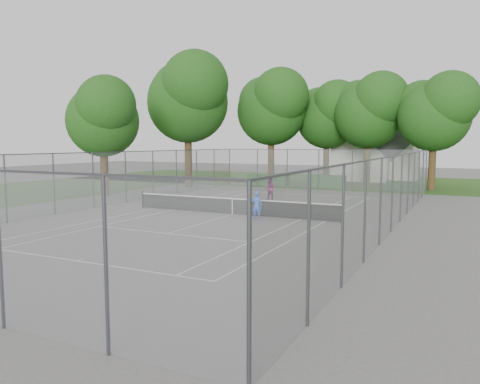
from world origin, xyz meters
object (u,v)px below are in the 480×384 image
at_px(woman_player, 270,188).
at_px(girl_player, 257,206).
at_px(house, 376,142).
at_px(tennis_net, 232,206).

bearing_deg(woman_player, girl_player, -60.87).
height_order(house, girl_player, house).
bearing_deg(house, girl_player, -91.48).
bearing_deg(girl_player, house, -104.57).
relative_size(tennis_net, woman_player, 7.69).
bearing_deg(girl_player, tennis_net, -43.18).
bearing_deg(house, tennis_net, -95.63).
distance_m(house, girl_player, 30.31).
height_order(tennis_net, woman_player, woman_player).
xyz_separation_m(tennis_net, woman_player, (-0.64, 7.24, 0.33)).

